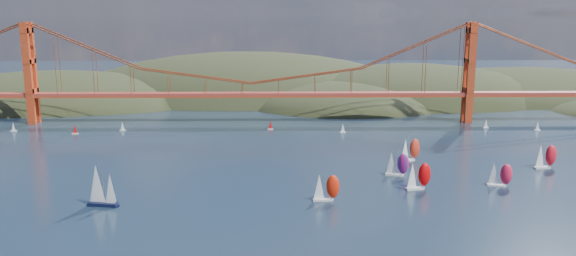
% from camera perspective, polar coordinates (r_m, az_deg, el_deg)
% --- Properties ---
extents(headlands, '(725.00, 225.00, 96.00)m').
position_cam_1_polar(headlands, '(412.46, 3.22, 1.49)').
color(headlands, black).
rests_on(headlands, ground).
extents(bridge, '(552.00, 12.00, 55.00)m').
position_cam_1_polar(bridge, '(308.42, -4.10, 6.46)').
color(bridge, maroon).
rests_on(bridge, ground).
extents(sloop_navy, '(9.87, 6.17, 14.77)m').
position_cam_1_polar(sloop_navy, '(185.77, -18.49, -5.62)').
color(sloop_navy, black).
rests_on(sloop_navy, ground).
extents(racer_0, '(8.52, 3.44, 9.82)m').
position_cam_1_polar(racer_0, '(181.84, 3.85, -6.01)').
color(racer_0, silver).
rests_on(racer_0, ground).
extents(racer_1, '(9.35, 5.51, 10.48)m').
position_cam_1_polar(racer_1, '(198.05, 13.08, -4.73)').
color(racer_1, silver).
rests_on(racer_1, ground).
extents(racer_2, '(8.33, 4.77, 9.34)m').
position_cam_1_polar(racer_2, '(209.91, 20.69, -4.41)').
color(racer_2, white).
rests_on(racer_2, ground).
extents(racer_3, '(9.26, 6.21, 10.36)m').
position_cam_1_polar(racer_3, '(235.06, 12.27, -2.14)').
color(racer_3, white).
rests_on(racer_3, ground).
extents(racer_4, '(9.37, 4.88, 10.51)m').
position_cam_1_polar(racer_4, '(240.68, 24.68, -2.61)').
color(racer_4, silver).
rests_on(racer_4, ground).
extents(racer_rwb, '(8.76, 4.97, 9.82)m').
position_cam_1_polar(racer_rwb, '(212.76, 10.99, -3.59)').
color(racer_rwb, silver).
rests_on(racer_rwb, ground).
extents(distant_boat_1, '(3.00, 2.00, 4.70)m').
position_cam_1_polar(distant_boat_1, '(320.44, -26.12, 0.11)').
color(distant_boat_1, silver).
rests_on(distant_boat_1, ground).
extents(distant_boat_2, '(3.00, 2.00, 4.70)m').
position_cam_1_polar(distant_boat_2, '(301.33, -20.83, -0.12)').
color(distant_boat_2, silver).
rests_on(distant_boat_2, ground).
extents(distant_boat_3, '(3.00, 2.00, 4.70)m').
position_cam_1_polar(distant_boat_3, '(301.66, -16.47, 0.17)').
color(distant_boat_3, silver).
rests_on(distant_boat_3, ground).
extents(distant_boat_4, '(3.00, 2.00, 4.70)m').
position_cam_1_polar(distant_boat_4, '(314.15, 19.47, 0.42)').
color(distant_boat_4, silver).
rests_on(distant_boat_4, ground).
extents(distant_boat_5, '(3.00, 2.00, 4.70)m').
position_cam_1_polar(distant_boat_5, '(317.46, 24.02, 0.19)').
color(distant_boat_5, silver).
rests_on(distant_boat_5, ground).
extents(distant_boat_8, '(3.00, 2.00, 4.70)m').
position_cam_1_polar(distant_boat_8, '(285.82, 5.60, -0.02)').
color(distant_boat_8, silver).
rests_on(distant_boat_8, ground).
extents(distant_boat_9, '(3.00, 2.00, 4.70)m').
position_cam_1_polar(distant_boat_9, '(292.53, -1.79, 0.30)').
color(distant_boat_9, silver).
rests_on(distant_boat_9, ground).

